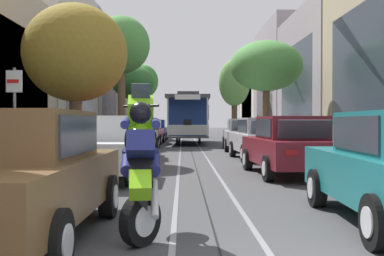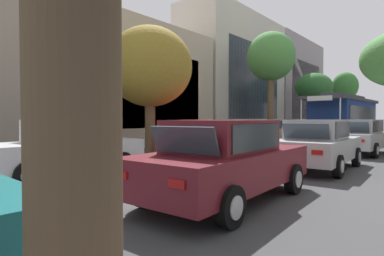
% 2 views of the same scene
% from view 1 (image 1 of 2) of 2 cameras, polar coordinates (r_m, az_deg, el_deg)
% --- Properties ---
extents(ground_plane, '(160.00, 160.00, 0.00)m').
position_cam_1_polar(ground_plane, '(27.46, -0.28, -2.21)').
color(ground_plane, '#424244').
extents(trolley_track_rails, '(1.14, 68.77, 0.01)m').
position_cam_1_polar(trolley_track_rails, '(31.53, -0.39, -1.81)').
color(trolley_track_rails, gray).
rests_on(trolley_track_rails, ground).
extents(building_facade_left, '(5.95, 60.47, 10.88)m').
position_cam_1_polar(building_facade_left, '(32.04, -18.50, 6.29)').
color(building_facade_left, gray).
rests_on(building_facade_left, ground).
extents(building_facade_right, '(4.97, 60.47, 10.55)m').
position_cam_1_polar(building_facade_right, '(33.74, 16.08, 6.40)').
color(building_facade_right, gray).
rests_on(building_facade_right, ground).
extents(parked_car_brown_near_left, '(2.06, 4.39, 1.58)m').
position_cam_1_polar(parked_car_brown_near_left, '(6.08, -20.66, -5.32)').
color(parked_car_brown_near_left, brown).
rests_on(parked_car_brown_near_left, ground).
extents(parked_car_white_second_left, '(2.02, 4.37, 1.58)m').
position_cam_1_polar(parked_car_white_second_left, '(11.88, -10.97, -2.32)').
color(parked_car_white_second_left, silver).
rests_on(parked_car_white_second_left, ground).
extents(parked_car_red_mid_left, '(2.11, 4.41, 1.58)m').
position_cam_1_polar(parked_car_red_mid_left, '(18.40, -7.76, -1.21)').
color(parked_car_red_mid_left, red).
rests_on(parked_car_red_mid_left, ground).
extents(parked_car_beige_fourth_left, '(2.07, 4.39, 1.58)m').
position_cam_1_polar(parked_car_beige_fourth_left, '(24.44, -6.38, -0.71)').
color(parked_car_beige_fourth_left, '#C1B28E').
rests_on(parked_car_beige_fourth_left, ground).
extents(parked_car_maroon_fifth_left, '(2.11, 4.41, 1.58)m').
position_cam_1_polar(parked_car_maroon_fifth_left, '(30.04, -5.42, -0.43)').
color(parked_car_maroon_fifth_left, maroon).
rests_on(parked_car_maroon_fifth_left, ground).
extents(parked_car_blue_sixth_left, '(2.01, 4.37, 1.58)m').
position_cam_1_polar(parked_car_blue_sixth_left, '(36.44, -4.54, -0.21)').
color(parked_car_blue_sixth_left, '#233D93').
rests_on(parked_car_blue_sixth_left, ground).
extents(parked_car_maroon_second_right, '(2.13, 4.42, 1.58)m').
position_cam_1_polar(parked_car_maroon_second_right, '(12.72, 11.88, -2.11)').
color(parked_car_maroon_second_right, maroon).
rests_on(parked_car_maroon_second_right, ground).
extents(parked_car_silver_mid_right, '(2.14, 4.42, 1.58)m').
position_cam_1_polar(parked_car_silver_mid_right, '(17.78, 8.49, -1.28)').
color(parked_car_silver_mid_right, '#B7B7BC').
rests_on(parked_car_silver_mid_right, ground).
extents(parked_car_silver_fourth_right, '(2.14, 4.42, 1.58)m').
position_cam_1_polar(parked_car_silver_fourth_right, '(23.40, 6.29, -0.78)').
color(parked_car_silver_fourth_right, '#B7B7BC').
rests_on(parked_car_silver_fourth_right, ground).
extents(street_tree_kerb_left_second, '(3.64, 3.68, 5.58)m').
position_cam_1_polar(street_tree_kerb_left_second, '(17.08, -14.10, 8.83)').
color(street_tree_kerb_left_second, brown).
rests_on(street_tree_kerb_left_second, ground).
extents(street_tree_kerb_left_mid, '(3.38, 3.22, 7.75)m').
position_cam_1_polar(street_tree_kerb_left_mid, '(28.44, -8.64, 9.88)').
color(street_tree_kerb_left_mid, brown).
rests_on(street_tree_kerb_left_mid, ground).
extents(street_tree_kerb_left_fourth, '(3.44, 3.61, 6.04)m').
position_cam_1_polar(street_tree_kerb_left_fourth, '(38.27, -7.25, 5.52)').
color(street_tree_kerb_left_fourth, brown).
rests_on(street_tree_kerb_left_fourth, ground).
extents(street_tree_kerb_left_far, '(3.09, 2.80, 7.48)m').
position_cam_1_polar(street_tree_kerb_left_far, '(49.89, -5.94, 5.58)').
color(street_tree_kerb_left_far, brown).
rests_on(street_tree_kerb_left_far, ground).
extents(street_tree_kerb_right_second, '(3.89, 4.01, 5.81)m').
position_cam_1_polar(street_tree_kerb_right_second, '(25.61, 9.09, 7.45)').
color(street_tree_kerb_right_second, brown).
rests_on(street_tree_kerb_right_second, ground).
extents(street_tree_kerb_right_mid, '(2.88, 2.34, 7.19)m').
position_cam_1_polar(street_tree_kerb_right_mid, '(43.28, 5.22, 5.41)').
color(street_tree_kerb_right_mid, '#4C3826').
rests_on(street_tree_kerb_right_mid, ground).
extents(cable_car_trolley, '(2.83, 9.18, 3.28)m').
position_cam_1_polar(cable_car_trolley, '(30.87, -0.38, 1.21)').
color(cable_car_trolley, navy).
rests_on(cable_car_trolley, ground).
extents(motorcycle_with_rider, '(0.53, 1.80, 1.93)m').
position_cam_1_polar(motorcycle_with_rider, '(5.71, -6.29, -3.55)').
color(motorcycle_with_rider, black).
rests_on(motorcycle_with_rider, ground).
extents(street_sign_post, '(0.36, 0.08, 2.63)m').
position_cam_1_polar(street_sign_post, '(10.94, -20.93, 1.76)').
color(street_sign_post, slate).
rests_on(street_sign_post, ground).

